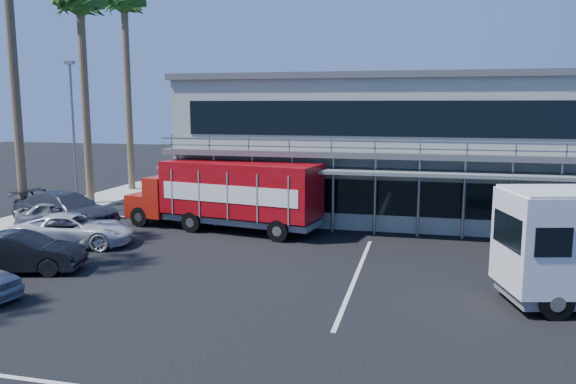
# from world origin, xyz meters

# --- Properties ---
(ground) EXTENTS (120.00, 120.00, 0.00)m
(ground) POSITION_xyz_m (0.00, 0.00, 0.00)
(ground) COLOR black
(ground) RESTS_ON ground
(building) EXTENTS (22.40, 12.00, 7.30)m
(building) POSITION_xyz_m (3.00, 14.94, 3.66)
(building) COLOR #A2A99A
(building) RESTS_ON ground
(palm_e) EXTENTS (2.80, 2.80, 12.25)m
(palm_e) POSITION_xyz_m (-14.70, 13.00, 10.57)
(palm_e) COLOR brown
(palm_e) RESTS_ON ground
(palm_f) EXTENTS (2.80, 2.80, 13.25)m
(palm_f) POSITION_xyz_m (-15.10, 18.50, 11.47)
(palm_f) COLOR brown
(palm_f) RESTS_ON ground
(light_pole_far) EXTENTS (0.50, 0.25, 8.09)m
(light_pole_far) POSITION_xyz_m (-14.20, 11.00, 4.50)
(light_pole_far) COLOR gray
(light_pole_far) RESTS_ON ground
(red_truck) EXTENTS (9.79, 3.93, 3.22)m
(red_truck) POSITION_xyz_m (-4.65, 8.62, 1.76)
(red_truck) COLOR #A4180D
(red_truck) RESTS_ON ground
(parked_car_b) EXTENTS (4.48, 2.54, 1.40)m
(parked_car_b) POSITION_xyz_m (-9.50, 0.70, 0.70)
(parked_car_b) COLOR black
(parked_car_b) RESTS_ON ground
(parked_car_c) EXTENTS (5.29, 3.36, 1.36)m
(parked_car_c) POSITION_xyz_m (-9.94, 4.40, 0.68)
(parked_car_c) COLOR silver
(parked_car_c) RESTS_ON ground
(parked_car_d) EXTENTS (6.05, 3.46, 1.65)m
(parked_car_d) POSITION_xyz_m (-12.50, 7.60, 0.83)
(parked_car_d) COLOR #282A36
(parked_car_d) RESTS_ON ground
(parked_car_e) EXTENTS (4.30, 2.95, 1.36)m
(parked_car_e) POSITION_xyz_m (-12.50, 7.20, 0.68)
(parked_car_e) COLOR gray
(parked_car_e) RESTS_ON ground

